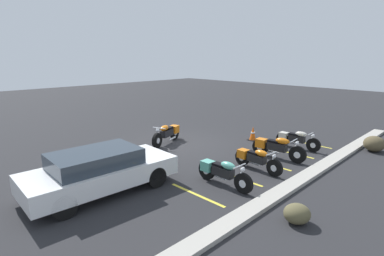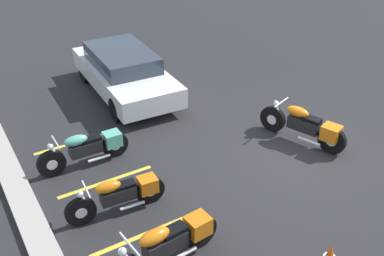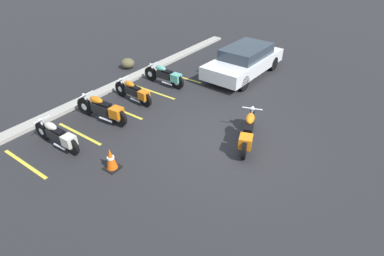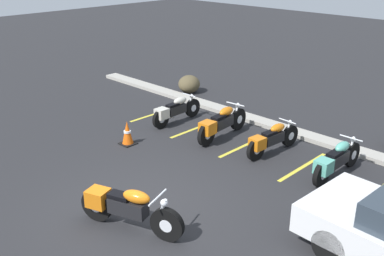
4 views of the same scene
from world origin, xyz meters
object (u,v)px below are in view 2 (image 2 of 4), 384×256
at_px(parked_bike_1, 169,243).
at_px(parked_bike_3, 88,148).
at_px(motorcycle_orange_featured, 306,126).
at_px(car_white, 124,71).
at_px(parked_bike_2, 121,194).

height_order(parked_bike_1, parked_bike_3, parked_bike_1).
bearing_deg(motorcycle_orange_featured, car_white, 9.11).
bearing_deg(parked_bike_1, car_white, -112.88).
relative_size(parked_bike_1, car_white, 0.50).
distance_m(parked_bike_1, parked_bike_2, 1.62).
distance_m(parked_bike_2, car_white, 5.22).
relative_size(motorcycle_orange_featured, parked_bike_2, 1.09).
bearing_deg(parked_bike_2, car_white, -110.40).
relative_size(parked_bike_2, parked_bike_3, 0.95).
relative_size(motorcycle_orange_featured, parked_bike_3, 1.04).
bearing_deg(motorcycle_orange_featured, parked_bike_1, 90.03).
height_order(motorcycle_orange_featured, parked_bike_2, motorcycle_orange_featured).
bearing_deg(car_white, motorcycle_orange_featured, 31.05).
relative_size(motorcycle_orange_featured, car_white, 0.49).
xyz_separation_m(parked_bike_2, car_white, (4.73, -2.19, 0.27)).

